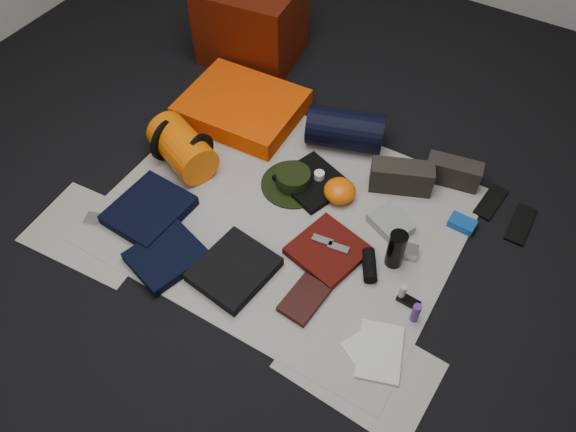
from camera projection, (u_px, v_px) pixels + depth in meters
The scene contains 37 objects.
floor at pixel (284, 215), 2.67m from camera, with size 4.50×4.50×0.02m, color black.
newspaper_mat at pixel (284, 213), 2.66m from camera, with size 1.60×1.30×0.01m, color beige.
newspaper_sheet_front_left at pixel (93, 232), 2.60m from camera, with size 0.58×0.40×0.00m, color beige.
newspaper_sheet_front_right at pixel (360, 366), 2.19m from camera, with size 0.58×0.40×0.00m, color beige.
red_cabinet at pixel (252, 22), 3.27m from camera, with size 0.54×0.45×0.45m, color #4F1205.
sleeping_pad at pixel (242, 107), 3.05m from camera, with size 0.61×0.50×0.11m, color #F14502.
stuff_sack at pixel (183, 148), 2.79m from camera, with size 0.21×0.21×0.36m, color #EB5D03.
sack_strap_left at pixel (167, 140), 2.82m from camera, with size 0.22×0.22×0.03m, color black.
sack_strap_right at pixel (199, 155), 2.75m from camera, with size 0.22×0.22×0.03m, color black.
navy_duffel at pixel (345, 129), 2.87m from camera, with size 0.20×0.20×0.39m, color black.
boonie_brim at pixel (293, 184), 2.77m from camera, with size 0.32×0.32×0.01m, color black.
boonie_crown at pixel (293, 178), 2.74m from camera, with size 0.17×0.17×0.07m, color black.
hiking_boot_left at pixel (401, 177), 2.71m from camera, with size 0.30×0.11×0.15m, color #292620.
hiking_boot_right at pixel (453, 172), 2.74m from camera, with size 0.26×0.10×0.13m, color #292620.
flip_flop_left at pixel (491, 202), 2.70m from camera, with size 0.09×0.23×0.01m, color black.
flip_flop_right at pixel (520, 224), 2.62m from camera, with size 0.09×0.24×0.01m, color black.
trousers_navy_a at pixel (149, 210), 2.64m from camera, with size 0.31×0.35×0.06m, color black.
trousers_navy_b at pixel (167, 256), 2.48m from camera, with size 0.26×0.30×0.05m, color black.
trousers_charcoal at pixel (234, 270), 2.43m from camera, with size 0.29×0.33×0.05m, color black.
black_tshirt at pixel (312, 182), 2.76m from camera, with size 0.29×0.28×0.03m, color black.
red_shirt at pixel (328, 251), 2.50m from camera, with size 0.29×0.29×0.04m, color #480C07.
orange_stuff_sack at pixel (340, 191), 2.68m from camera, with size 0.16×0.16×0.10m, color #EB5D03.
first_aid_pouch at pixel (391, 223), 2.59m from camera, with size 0.19×0.14×0.05m, color gray.
water_bottle at pixel (396, 249), 2.41m from camera, with size 0.08×0.08×0.20m, color black.
speaker at pixel (369, 266), 2.44m from camera, with size 0.06×0.06×0.15m, color black.
compact_camera at pixel (405, 250), 2.50m from camera, with size 0.11×0.07×0.04m, color silver.
cyan_case at pixel (462, 223), 2.60m from camera, with size 0.12×0.08×0.04m, color #0F4599.
toiletry_purple at pixel (416, 313), 2.27m from camera, with size 0.03×0.03×0.10m, color #4F267C.
toiletry_clear at pixel (402, 293), 2.34m from camera, with size 0.03×0.03×0.09m, color #A2A6A2.
paperback_book at pixel (304, 299), 2.35m from camera, with size 0.14×0.21×0.03m, color black.
map_booklet at pixel (380, 352), 2.22m from camera, with size 0.17×0.25×0.01m, color silver.
map_printout at pixel (369, 346), 2.23m from camera, with size 0.14×0.19×0.01m, color silver.
sunglasses at pixel (408, 301), 2.35m from camera, with size 0.10×0.04×0.02m, color black.
key_cluster at pixel (93, 219), 2.63m from camera, with size 0.07×0.07×0.01m, color silver.
tape_roll at pixel (319, 175), 2.75m from camera, with size 0.05×0.05×0.04m, color white.
energy_bar_a at pixel (322, 240), 2.51m from camera, with size 0.10×0.04×0.01m, color silver.
energy_bar_b at pixel (338, 248), 2.48m from camera, with size 0.10×0.04×0.01m, color silver.
Camera 1 is at (0.87, -1.42, 2.08)m, focal length 35.00 mm.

